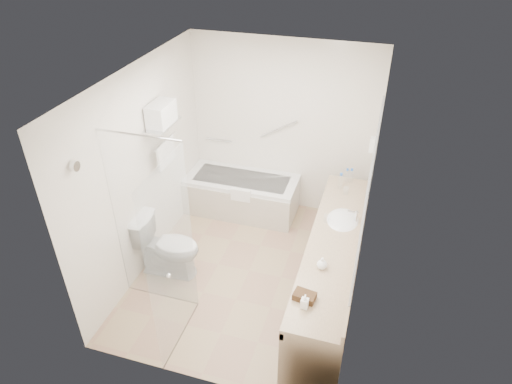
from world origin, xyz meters
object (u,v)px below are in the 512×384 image
(vanity_counter, at_px, (333,255))
(water_bottle_left, at_px, (341,181))
(bathtub, at_px, (242,194))
(amenity_basket, at_px, (305,296))
(toilet, at_px, (168,246))

(vanity_counter, xyz_separation_m, water_bottle_left, (-0.10, 1.07, 0.31))
(bathtub, relative_size, amenity_basket, 7.98)
(toilet, xyz_separation_m, amenity_basket, (1.83, -0.80, 0.49))
(vanity_counter, height_order, toilet, vanity_counter)
(bathtub, bearing_deg, water_bottle_left, -12.53)
(bathtub, xyz_separation_m, vanity_counter, (1.52, -1.39, 0.36))
(toilet, distance_m, amenity_basket, 2.06)
(vanity_counter, height_order, water_bottle_left, water_bottle_left)
(vanity_counter, height_order, amenity_basket, vanity_counter)
(toilet, bearing_deg, bathtub, -19.25)
(vanity_counter, distance_m, toilet, 1.99)
(bathtub, distance_m, toilet, 1.58)
(vanity_counter, relative_size, toilet, 3.37)
(toilet, bearing_deg, water_bottle_left, -60.17)
(amenity_basket, xyz_separation_m, water_bottle_left, (0.05, 2.00, 0.06))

